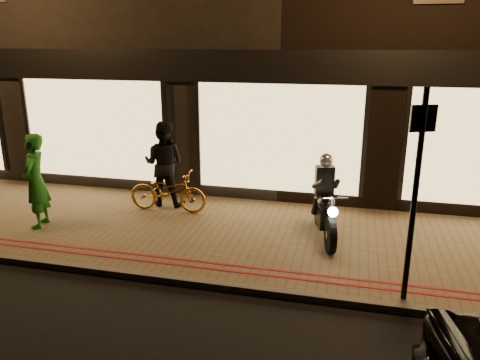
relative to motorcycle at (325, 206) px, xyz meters
name	(u,v)px	position (x,y,z in m)	size (l,w,h in m)	color
ground	(233,293)	(-1.19, -2.23, -0.73)	(90.00, 90.00, 0.00)	black
sidewalk	(259,238)	(-1.19, -0.23, -0.67)	(50.00, 4.00, 0.12)	brown
kerb_stone	(234,288)	(-1.19, -2.18, -0.67)	(50.00, 0.14, 0.12)	#59544C
red_kerb_lines	(241,269)	(-1.19, -1.68, -0.61)	(50.00, 0.26, 0.01)	maroon
building_row	(307,21)	(-1.19, 6.76, 3.51)	(48.00, 10.11, 8.50)	black
motorcycle	(325,206)	(0.00, 0.00, 0.00)	(0.71, 1.92, 1.59)	black
sign_post	(416,187)	(1.29, -1.98, 1.06)	(0.34, 0.16, 3.00)	black
bicycle_gold	(168,191)	(-3.38, 0.58, -0.17)	(0.59, 1.70, 0.89)	#C07521
person_green	(35,181)	(-5.54, -0.82, 0.32)	(0.68, 0.45, 1.87)	#1D6E1D
person_dark	(164,164)	(-3.61, 0.98, 0.33)	(0.92, 0.72, 1.89)	black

